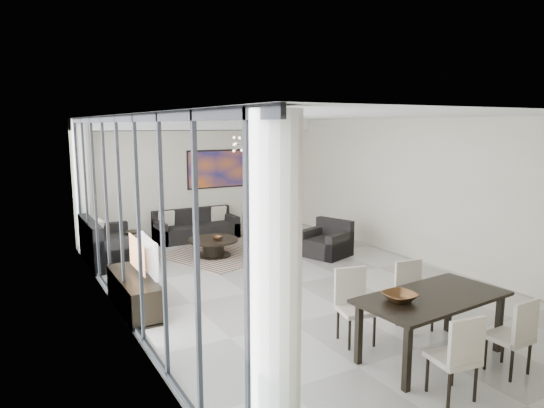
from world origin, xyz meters
TOP-DOWN VIEW (x-y plane):
  - room_shell at (0.46, 0.00)m, footprint 6.00×9.00m
  - window_wall at (-2.86, 0.00)m, footprint 0.37×8.95m
  - soffit at (0.00, 4.30)m, footprint 5.98×0.40m
  - painting at (0.50, 4.47)m, footprint 1.68×0.04m
  - chandelier at (0.30, 2.50)m, footprint 0.66×0.66m
  - rug at (-0.05, 2.60)m, footprint 3.35×2.99m
  - coffee_table at (-0.55, 2.40)m, footprint 1.06×1.06m
  - bowl_coffee at (-0.47, 2.32)m, footprint 0.24×0.24m
  - sofa_main at (-0.30, 4.07)m, footprint 1.99×0.81m
  - loveseat at (-2.55, 3.05)m, footprint 1.00×1.78m
  - armchair at (1.59, 1.26)m, footprint 1.09×1.12m
  - side_table at (-1.99, 3.39)m, footprint 0.37×0.37m
  - tv_console at (-2.76, 0.20)m, footprint 0.47×1.66m
  - television at (-2.60, 0.24)m, footprint 0.17×0.98m
  - dining_table at (-0.05, -3.10)m, footprint 1.92×1.05m
  - dining_chair_sw at (-0.54, -3.90)m, footprint 0.48×0.48m
  - dining_chair_se at (0.43, -3.87)m, footprint 0.42×0.42m
  - dining_chair_nw at (-0.55, -2.26)m, footprint 0.52×0.52m
  - dining_chair_ne at (0.42, -2.32)m, footprint 0.48×0.48m
  - bowl_dining at (-0.51, -3.03)m, footprint 0.39×0.39m

SIDE VIEW (x-z plane):
  - rug at x=-0.05m, z-range 0.00..0.01m
  - coffee_table at x=-0.55m, z-range 0.02..0.40m
  - sofa_main at x=-0.30m, z-range -0.12..0.61m
  - armchair at x=1.59m, z-range -0.12..0.63m
  - tv_console at x=-2.76m, z-range 0.00..0.52m
  - loveseat at x=-2.55m, z-range -0.14..0.75m
  - side_table at x=-1.99m, z-range 0.08..0.59m
  - bowl_coffee at x=-0.47m, z-range 0.37..0.44m
  - dining_chair_se at x=0.43m, z-range 0.06..0.95m
  - dining_chair_sw at x=-0.54m, z-range 0.07..0.98m
  - dining_chair_ne at x=0.42m, z-range 0.07..0.98m
  - dining_chair_nw at x=-0.55m, z-range 0.07..1.02m
  - dining_table at x=-0.05m, z-range 0.30..1.08m
  - television at x=-2.60m, z-range 0.52..1.08m
  - bowl_dining at x=-0.51m, z-range 0.77..0.87m
  - room_shell at x=0.46m, z-range 0.00..2.90m
  - window_wall at x=-2.86m, z-range 0.02..2.92m
  - painting at x=0.50m, z-range 1.16..2.14m
  - chandelier at x=0.30m, z-range 2.00..2.71m
  - soffit at x=0.00m, z-range 2.64..2.90m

